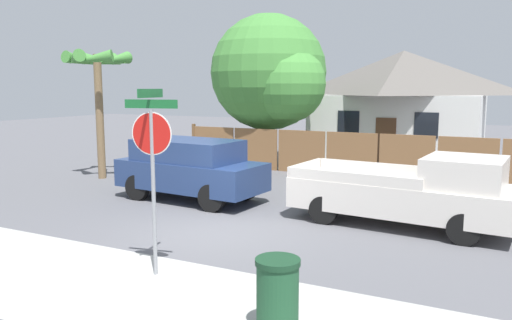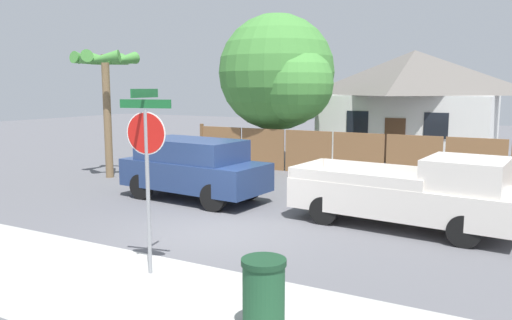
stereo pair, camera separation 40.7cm
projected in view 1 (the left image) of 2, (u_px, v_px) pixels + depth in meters
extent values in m
plane|color=#56565B|center=(214.00, 231.00, 11.60)|extent=(80.00, 80.00, 0.00)
cube|color=#A3A39E|center=(103.00, 285.00, 8.42)|extent=(36.00, 3.20, 0.01)
cube|color=brown|center=(214.00, 146.00, 21.34)|extent=(1.93, 0.06, 1.67)
cube|color=brown|center=(256.00, 149.00, 20.45)|extent=(1.93, 0.06, 1.67)
cube|color=brown|center=(301.00, 152.00, 19.56)|extent=(1.93, 0.06, 1.67)
cube|color=brown|center=(351.00, 155.00, 18.67)|extent=(1.93, 0.06, 1.67)
cube|color=brown|center=(406.00, 158.00, 17.78)|extent=(1.93, 0.06, 1.67)
cube|color=brown|center=(467.00, 162.00, 16.89)|extent=(1.93, 0.06, 1.67)
cube|color=brown|center=(194.00, 144.00, 21.77)|extent=(0.12, 0.12, 1.77)
cube|color=white|center=(401.00, 124.00, 25.38)|extent=(7.60, 7.23, 2.98)
pyramid|color=#5B5651|center=(403.00, 73.00, 25.01)|extent=(8.21, 7.81, 2.18)
cube|color=black|center=(348.00, 123.00, 22.88)|extent=(1.00, 0.04, 1.10)
cube|color=black|center=(426.00, 125.00, 21.36)|extent=(1.00, 0.04, 1.10)
cube|color=brown|center=(385.00, 140.00, 22.23)|extent=(0.90, 0.04, 2.00)
cylinder|color=brown|center=(268.00, 140.00, 21.97)|extent=(0.40, 0.40, 2.11)
sphere|color=#428438|center=(268.00, 72.00, 21.55)|extent=(4.99, 4.99, 4.99)
sphere|color=#478F3C|center=(287.00, 84.00, 20.57)|extent=(3.24, 3.24, 3.24)
cylinder|color=brown|center=(100.00, 117.00, 18.13)|extent=(0.28, 0.28, 4.51)
cone|color=#428438|center=(114.00, 60.00, 17.49)|extent=(0.44, 1.49, 0.66)
cone|color=#428438|center=(119.00, 61.00, 18.27)|extent=(1.51, 1.13, 0.66)
cone|color=#428438|center=(103.00, 61.00, 18.62)|extent=(1.51, 1.13, 0.66)
cone|color=#428438|center=(81.00, 61.00, 18.19)|extent=(0.44, 1.49, 0.66)
cone|color=#428438|center=(74.00, 60.00, 17.41)|extent=(1.51, 1.13, 0.66)
cone|color=#428438|center=(91.00, 59.00, 17.06)|extent=(1.51, 1.13, 0.66)
cube|color=navy|center=(191.00, 175.00, 14.75)|extent=(4.57, 2.25, 0.81)
cube|color=navy|center=(188.00, 150.00, 14.71)|extent=(3.23, 1.99, 0.63)
cube|color=black|center=(229.00, 154.00, 13.95)|extent=(0.20, 1.65, 0.53)
cylinder|color=black|center=(245.00, 187.00, 14.80)|extent=(0.76, 0.22, 0.76)
cylinder|color=black|center=(212.00, 198.00, 13.40)|extent=(0.76, 0.22, 0.76)
cylinder|color=black|center=(174.00, 179.00, 16.22)|extent=(0.76, 0.22, 0.76)
cylinder|color=black|center=(137.00, 187.00, 14.82)|extent=(0.76, 0.22, 0.76)
cube|color=silver|center=(400.00, 196.00, 12.08)|extent=(5.35, 2.43, 0.75)
cube|color=silver|center=(465.00, 172.00, 11.24)|extent=(1.81, 1.97, 0.68)
cube|color=silver|center=(378.00, 168.00, 13.26)|extent=(3.26, 0.36, 0.26)
cube|color=silver|center=(352.00, 178.00, 11.67)|extent=(3.26, 0.36, 0.26)
cube|color=silver|center=(305.00, 167.00, 13.33)|extent=(0.24, 1.89, 0.26)
cylinder|color=black|center=(476.00, 211.00, 12.04)|extent=(0.70, 0.22, 0.70)
cylinder|color=black|center=(464.00, 229.00, 10.55)|extent=(0.70, 0.22, 0.70)
cylinder|color=black|center=(350.00, 196.00, 13.71)|extent=(0.70, 0.22, 0.70)
cylinder|color=black|center=(324.00, 210.00, 12.22)|extent=(0.70, 0.22, 0.70)
cylinder|color=gray|center=(154.00, 194.00, 8.72)|extent=(0.07, 0.07, 2.94)
cylinder|color=red|center=(152.00, 134.00, 8.57)|extent=(0.70, 0.16, 0.71)
cylinder|color=white|center=(152.00, 134.00, 8.56)|extent=(0.74, 0.16, 0.75)
cube|color=#19602D|center=(151.00, 104.00, 8.49)|extent=(0.97, 0.21, 0.15)
cube|color=#19602D|center=(151.00, 93.00, 8.47)|extent=(0.19, 0.87, 0.15)
cylinder|color=#1E4C2D|center=(277.00, 299.00, 6.72)|extent=(0.57, 0.57, 0.97)
cylinder|color=#163922|center=(278.00, 262.00, 6.65)|extent=(0.61, 0.61, 0.08)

